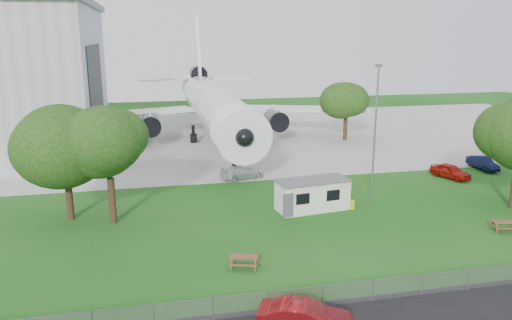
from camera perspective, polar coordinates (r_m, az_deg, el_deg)
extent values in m
plane|color=#2D6623|center=(37.36, 5.49, -8.78)|extent=(160.00, 160.00, 0.00)
cube|color=#B7B7B2|center=(72.95, -3.62, 2.70)|extent=(120.00, 46.00, 0.03)
cube|color=#2D3033|center=(66.42, -17.71, 6.81)|extent=(0.16, 16.00, 12.96)
cylinder|color=white|center=(67.91, -4.84, 6.17)|extent=(5.40, 34.00, 5.40)
cone|color=white|center=(49.39, -1.90, 3.18)|extent=(5.40, 5.50, 5.40)
cone|color=white|center=(88.54, -6.68, 8.52)|extent=(4.86, 9.00, 4.86)
cube|color=white|center=(70.78, -15.29, 5.06)|extent=(21.36, 10.77, 0.36)
cube|color=white|center=(73.81, 4.55, 5.88)|extent=(21.36, 10.77, 0.36)
cube|color=white|center=(88.16, -6.79, 12.21)|extent=(0.46, 9.96, 12.17)
cylinder|color=#515459|center=(67.18, -11.97, 4.01)|extent=(2.50, 4.20, 2.50)
cylinder|color=#515459|center=(69.36, 2.25, 4.62)|extent=(2.50, 4.20, 2.50)
cylinder|color=#515459|center=(87.37, -6.65, 9.76)|extent=(2.60, 4.50, 2.60)
cylinder|color=black|center=(53.61, -2.55, -0.22)|extent=(0.36, 0.36, 2.40)
cylinder|color=black|center=(69.24, -7.18, 2.99)|extent=(0.44, 0.44, 2.40)
cylinder|color=black|center=(69.94, -2.61, 3.20)|extent=(0.44, 0.44, 2.40)
cube|color=silver|center=(42.70, 6.45, -4.02)|extent=(6.29, 3.30, 2.50)
cube|color=#59595B|center=(42.31, 6.50, -2.34)|extent=(6.51, 3.53, 0.12)
cylinder|color=gold|center=(43.64, 10.92, -5.04)|extent=(0.50, 0.50, 0.70)
cube|color=gray|center=(29.41, 11.34, -15.74)|extent=(58.00, 0.04, 1.30)
cylinder|color=slate|center=(44.10, 13.41, 2.65)|extent=(0.16, 0.16, 12.00)
cylinder|color=#382619|center=(42.80, -20.55, -4.05)|extent=(0.56, 0.56, 3.59)
sphere|color=#375F1F|center=(41.71, -21.07, 1.69)|extent=(8.27, 8.27, 8.27)
cylinder|color=#382619|center=(40.88, -16.12, -4.48)|extent=(0.56, 0.56, 3.68)
sphere|color=#375F1F|center=(39.71, -16.56, 1.67)|extent=(6.17, 6.17, 6.17)
cylinder|color=#382619|center=(71.09, 10.16, 3.49)|extent=(0.56, 0.56, 3.17)
sphere|color=#375F1F|center=(70.48, 10.30, 6.59)|extent=(6.04, 6.04, 6.04)
imported|color=maroon|center=(26.21, 5.65, -17.55)|extent=(5.03, 3.47, 1.57)
imported|color=maroon|center=(55.46, 21.34, -1.21)|extent=(3.18, 4.62, 1.46)
imported|color=black|center=(60.49, 24.48, -0.32)|extent=(1.61, 4.28, 1.40)
imported|color=silver|center=(51.51, -1.61, -1.42)|extent=(4.93, 2.98, 1.34)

